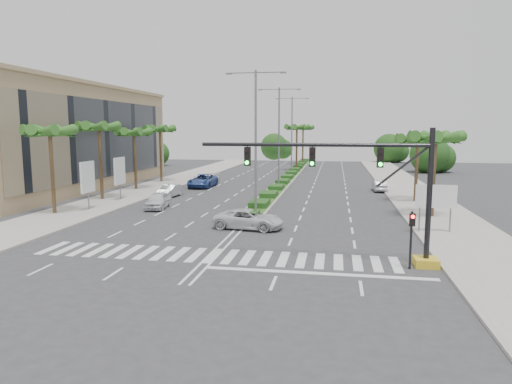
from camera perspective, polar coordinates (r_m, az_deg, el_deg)
ground at (r=26.18m, az=-5.40°, el=-7.96°), size 160.00×160.00×0.00m
footpath_right at (r=45.62m, az=20.51°, el=-1.54°), size 6.00×120.00×0.15m
footpath_left at (r=49.91m, az=-16.25°, el=-0.59°), size 6.00×120.00×0.15m
median at (r=69.95m, az=4.37°, el=2.05°), size 2.20×75.00×0.20m
median_grass at (r=69.94m, az=4.37°, el=2.15°), size 1.80×75.00×0.04m
building at (r=60.00m, az=-23.27°, el=6.14°), size 12.00×36.00×12.00m
signal_gantry at (r=24.68m, az=15.73°, el=-0.96°), size 12.60×1.20×7.20m
pedestrian_signal at (r=24.45m, az=18.87°, el=-4.55°), size 0.28×0.36×3.00m
direction_sign at (r=33.30m, az=21.56°, el=-0.76°), size 2.70×0.11×3.40m
billboard_near at (r=42.24m, az=-20.31°, el=1.71°), size 0.18×2.10×4.35m
billboard_far at (r=47.49m, az=-16.68°, el=2.49°), size 0.18×2.10×4.35m
palm_left_near at (r=41.41m, az=-24.36°, el=6.56°), size 4.57×4.68×7.55m
palm_left_mid at (r=48.24m, az=-19.02°, el=7.37°), size 4.57×4.68×7.95m
palm_left_far at (r=55.39m, az=-14.98°, el=6.93°), size 4.57×4.68×7.35m
palm_left_end at (r=62.74m, az=-11.90°, el=7.46°), size 4.57×4.68×7.75m
palm_right_near at (r=39.07m, az=21.52°, el=5.96°), size 4.57×4.68×7.05m
palm_right_far at (r=46.94m, az=19.57°, el=5.92°), size 4.57×4.68×6.75m
palm_median_a at (r=79.56m, az=5.13°, el=7.84°), size 4.57×4.68×8.05m
palm_median_b at (r=94.52m, az=5.91°, el=7.82°), size 4.57×4.68×8.05m
streetlight_near at (r=38.87m, az=-0.04°, el=7.39°), size 5.10×0.25×12.00m
streetlight_mid at (r=54.69m, az=2.89°, el=7.50°), size 5.10×0.25×12.00m
streetlight_far at (r=70.60m, az=4.50°, el=7.56°), size 5.10×0.25×12.00m
car_parked_a at (r=42.20m, az=-12.18°, el=-1.05°), size 2.26×4.44×1.45m
car_parked_b at (r=49.07m, az=-10.71°, el=0.14°), size 1.85×4.15×1.32m
car_parked_c at (r=56.91m, az=-6.68°, el=1.42°), size 2.70×5.81×1.61m
car_parked_d at (r=60.21m, az=-5.81°, el=1.62°), size 1.85×4.45×1.29m
car_crossing at (r=32.88m, az=-0.92°, el=-3.40°), size 5.30×2.94×1.40m
car_right at (r=54.69m, az=15.18°, el=0.78°), size 1.54×4.06×1.32m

